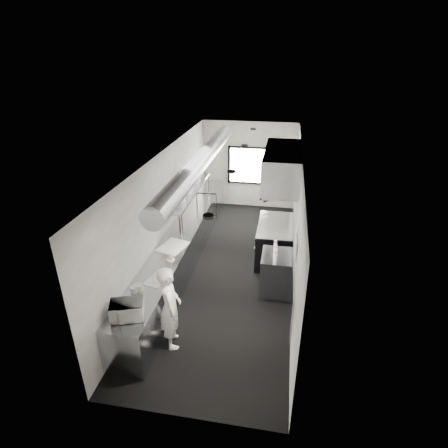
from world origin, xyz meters
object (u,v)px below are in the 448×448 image
at_px(plate_stack_d, 195,176).
at_px(squeeze_bottle_d, 276,249).
at_px(plate_stack_a, 181,196).
at_px(squeeze_bottle_a, 276,258).
at_px(microwave, 127,310).
at_px(small_plate, 171,260).
at_px(far_work_table, 209,199).
at_px(squeeze_bottle_c, 276,252).
at_px(squeeze_bottle_b, 275,254).
at_px(exhaust_hood, 282,167).
at_px(bottle_station, 276,273).
at_px(plate_stack_c, 189,183).
at_px(knife_block, 180,221).
at_px(squeeze_bottle_e, 275,244).
at_px(deli_tub_a, 139,287).
at_px(plate_stack_b, 187,187).
at_px(cutting_board, 173,246).
at_px(range, 274,241).
at_px(deli_tub_b, 134,289).
at_px(line_cook, 170,307).
at_px(prep_counter, 176,259).
at_px(pass_shelf, 189,192).

relative_size(plate_stack_d, squeeze_bottle_d, 2.00).
bearing_deg(plate_stack_a, squeeze_bottle_a, -27.94).
bearing_deg(microwave, small_plate, 66.33).
bearing_deg(plate_stack_d, far_work_table, 88.89).
bearing_deg(squeeze_bottle_c, squeeze_bottle_b, -98.84).
bearing_deg(small_plate, exhaust_hood, 43.28).
distance_m(bottle_station, plate_stack_c, 3.20).
xyz_separation_m(small_plate, knife_block, (-0.26, 1.64, 0.10)).
distance_m(far_work_table, knife_block, 2.89).
bearing_deg(plate_stack_d, squeeze_bottle_b, -46.62).
bearing_deg(squeeze_bottle_e, deli_tub_a, -140.40).
bearing_deg(squeeze_bottle_e, small_plate, -157.59).
height_order(plate_stack_b, squeeze_bottle_e, plate_stack_b).
bearing_deg(squeeze_bottle_b, bottle_station, 68.58).
height_order(plate_stack_a, plate_stack_d, plate_stack_d).
relative_size(cutting_board, plate_stack_d, 1.73).
relative_size(range, knife_block, 7.49).
relative_size(deli_tub_b, squeeze_bottle_c, 0.84).
distance_m(line_cook, plate_stack_a, 3.06).
bearing_deg(cutting_board, squeeze_bottle_e, 8.42).
bearing_deg(squeeze_bottle_b, plate_stack_d, 133.38).
relative_size(line_cook, plate_stack_b, 5.01).
bearing_deg(deli_tub_b, line_cook, -15.13).
relative_size(microwave, squeeze_bottle_b, 2.61).
relative_size(prep_counter, cutting_board, 9.07).
bearing_deg(plate_stack_a, range, 11.23).
bearing_deg(plate_stack_b, squeeze_bottle_a, -37.69).
bearing_deg(squeeze_bottle_d, plate_stack_c, 144.44).
distance_m(plate_stack_a, plate_stack_c, 0.79).
bearing_deg(plate_stack_a, plate_stack_d, 90.04).
relative_size(range, cutting_board, 2.42).
bearing_deg(range, microwave, -120.06).
height_order(cutting_board, plate_stack_a, plate_stack_a).
bearing_deg(squeeze_bottle_a, range, 92.75).
bearing_deg(small_plate, deli_tub_b, -105.56).
relative_size(prep_counter, small_plate, 35.79).
relative_size(plate_stack_a, squeeze_bottle_e, 1.28).
relative_size(squeeze_bottle_a, squeeze_bottle_c, 0.99).
bearing_deg(deli_tub_a, squeeze_bottle_b, 33.06).
xyz_separation_m(line_cook, knife_block, (-0.66, 2.97, 0.21)).
xyz_separation_m(far_work_table, microwave, (0.00, -6.28, 0.59)).
bearing_deg(far_work_table, plate_stack_b, -90.80).
height_order(pass_shelf, knife_block, pass_shelf).
height_order(far_work_table, squeeze_bottle_c, squeeze_bottle_c).
xyz_separation_m(range, knife_block, (-2.30, -0.33, 0.54)).
bearing_deg(deli_tub_b, far_work_table, 88.29).
relative_size(bottle_station, deli_tub_a, 5.83).
xyz_separation_m(prep_counter, microwave, (0.00, -2.58, 0.59)).
xyz_separation_m(deli_tub_a, knife_block, (-0.01, 2.72, 0.05)).
bearing_deg(deli_tub_a, deli_tub_b, -136.34).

